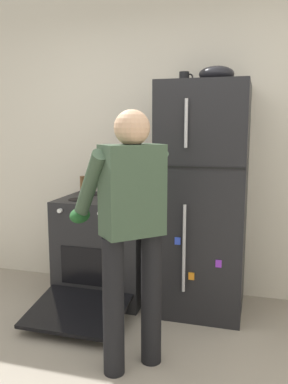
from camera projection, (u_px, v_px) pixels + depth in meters
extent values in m
cube|color=silver|center=(169.00, 144.00, 3.63)|extent=(6.00, 0.10, 2.70)
cube|color=black|center=(203.00, 199.00, 3.23)|extent=(0.68, 0.68, 1.84)
cube|color=black|center=(198.00, 167.00, 2.86)|extent=(0.67, 0.01, 0.01)
cylinder|color=#B7B7BC|center=(184.00, 249.00, 2.96)|extent=(0.02, 0.02, 0.67)
cylinder|color=#B7B7BC|center=(186.00, 123.00, 2.81)|extent=(0.02, 0.02, 0.34)
cube|color=purple|center=(219.00, 264.00, 2.93)|extent=(0.04, 0.01, 0.06)
cube|color=blue|center=(178.00, 241.00, 2.99)|extent=(0.04, 0.01, 0.06)
cube|color=orange|center=(191.00, 276.00, 3.00)|extent=(0.04, 0.01, 0.06)
cube|color=black|center=(106.00, 247.00, 3.54)|extent=(0.76, 0.64, 0.89)
cube|color=black|center=(91.00, 267.00, 3.25)|extent=(0.53, 0.01, 0.32)
cylinder|color=black|center=(78.00, 199.00, 3.38)|extent=(0.17, 0.17, 0.01)
cylinder|color=black|center=(119.00, 202.00, 3.29)|extent=(0.17, 0.17, 0.01)
cylinder|color=black|center=(92.00, 194.00, 3.66)|extent=(0.17, 0.17, 0.01)
cylinder|color=black|center=(130.00, 196.00, 3.56)|extent=(0.17, 0.17, 0.01)
cylinder|color=silver|center=(60.00, 211.00, 3.23)|extent=(0.04, 0.03, 0.04)
cylinder|color=silver|center=(79.00, 212.00, 3.19)|extent=(0.04, 0.03, 0.04)
cylinder|color=silver|center=(100.00, 213.00, 3.14)|extent=(0.04, 0.03, 0.04)
cylinder|color=silver|center=(120.00, 215.00, 3.09)|extent=(0.04, 0.03, 0.04)
cube|color=black|center=(77.00, 311.00, 3.02)|extent=(0.72, 0.57, 0.12)
cylinder|color=black|center=(113.00, 307.00, 2.40)|extent=(0.13, 0.13, 0.86)
cylinder|color=black|center=(151.00, 298.00, 2.52)|extent=(0.13, 0.13, 0.86)
cube|color=#384C38|center=(132.00, 191.00, 2.35)|extent=(0.40, 0.39, 0.54)
sphere|color=tan|center=(132.00, 128.00, 2.29)|extent=(0.21, 0.21, 0.21)
sphere|color=black|center=(132.00, 134.00, 2.29)|extent=(0.15, 0.15, 0.15)
cylinder|color=#384C38|center=(89.00, 187.00, 2.41)|extent=(0.37, 0.38, 0.48)
cylinder|color=#384C38|center=(147.00, 183.00, 2.60)|extent=(0.37, 0.38, 0.48)
ellipsoid|color=#1E5123|center=(80.00, 215.00, 2.61)|extent=(0.12, 0.18, 0.10)
ellipsoid|color=#1E5123|center=(135.00, 209.00, 2.79)|extent=(0.12, 0.18, 0.10)
cylinder|color=red|center=(120.00, 193.00, 3.37)|extent=(0.25, 0.25, 0.10)
cube|color=black|center=(103.00, 188.00, 3.41)|extent=(0.05, 0.03, 0.02)
cube|color=black|center=(137.00, 190.00, 3.32)|extent=(0.05, 0.03, 0.02)
cylinder|color=black|center=(184.00, 78.00, 3.18)|extent=(0.08, 0.08, 0.10)
torus|color=black|center=(190.00, 77.00, 3.16)|extent=(0.06, 0.01, 0.06)
cylinder|color=brown|center=(83.00, 184.00, 3.73)|extent=(0.05, 0.05, 0.15)
ellipsoid|color=black|center=(217.00, 74.00, 3.06)|extent=(0.27, 0.27, 0.12)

